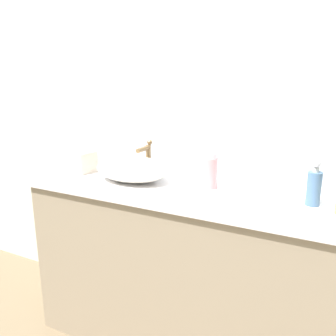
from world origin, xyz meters
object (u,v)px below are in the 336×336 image
sink_basin (132,169)px  tissue_box (84,160)px  lotion_bottle (210,171)px  soap_dispenser (314,186)px

sink_basin → tissue_box: bearing=176.8°
sink_basin → lotion_bottle: lotion_bottle is taller
soap_dispenser → sink_basin: bearing=-177.6°
lotion_bottle → soap_dispenser: bearing=-3.5°
sink_basin → lotion_bottle: bearing=9.2°
sink_basin → tissue_box: 0.32m
sink_basin → soap_dispenser: soap_dispenser is taller
lotion_bottle → sink_basin: bearing=-170.8°
tissue_box → lotion_bottle: bearing=3.6°
sink_basin → soap_dispenser: 0.83m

